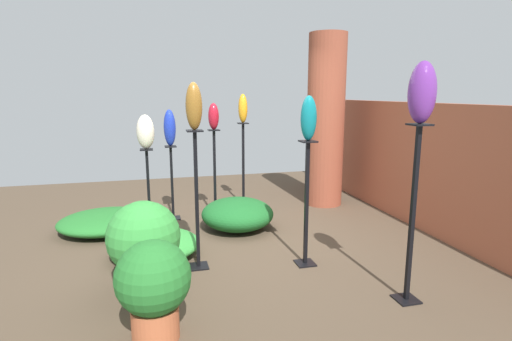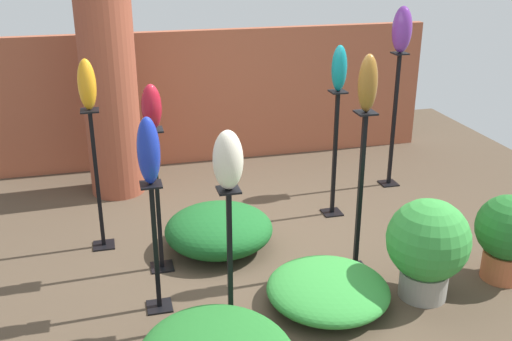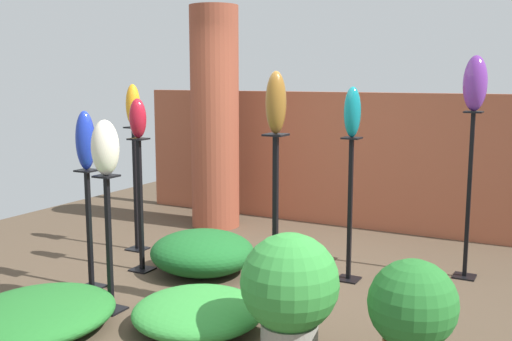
{
  "view_description": "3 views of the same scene",
  "coord_description": "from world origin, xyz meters",
  "px_view_note": "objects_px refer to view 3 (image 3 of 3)",
  "views": [
    {
      "loc": [
        4.62,
        -0.97,
        1.81
      ],
      "look_at": [
        -0.27,
        0.31,
        0.82
      ],
      "focal_mm": 28.0,
      "sensor_mm": 36.0,
      "label": 1
    },
    {
      "loc": [
        -1.34,
        -4.83,
        2.78
      ],
      "look_at": [
        -0.07,
        0.18,
        0.73
      ],
      "focal_mm": 42.0,
      "sensor_mm": 36.0,
      "label": 2
    },
    {
      "loc": [
        2.62,
        -4.57,
        1.87
      ],
      "look_at": [
        0.11,
        0.15,
        1.03
      ],
      "focal_mm": 42.0,
      "sensor_mm": 36.0,
      "label": 3
    }
  ],
  "objects_px": {
    "art_vase_amber": "(133,105)",
    "pedestal_teal": "(350,215)",
    "brick_pillar": "(215,118)",
    "art_vase_teal": "(352,112)",
    "pedestal_ivory": "(109,250)",
    "potted_plant_front_right": "(412,312)",
    "art_vase_bronze": "(276,103)",
    "pedestal_amber": "(136,194)",
    "art_vase_ivory": "(105,148)",
    "art_vase_ruby": "(138,118)",
    "art_vase_violet": "(475,83)",
    "art_vase_cobalt": "(85,140)",
    "pedestal_cobalt": "(90,235)",
    "pedestal_violet": "(469,202)",
    "pedestal_bronze": "(275,235)",
    "potted_plant_front_left": "(290,289)",
    "pedestal_ruby": "(141,211)"
  },
  "relations": [
    {
      "from": "pedestal_violet",
      "to": "art_vase_violet",
      "type": "bearing_deg",
      "value": 0.0
    },
    {
      "from": "art_vase_violet",
      "to": "art_vase_bronze",
      "type": "bearing_deg",
      "value": -124.08
    },
    {
      "from": "pedestal_amber",
      "to": "potted_plant_front_right",
      "type": "distance_m",
      "value": 3.63
    },
    {
      "from": "art_vase_ruby",
      "to": "potted_plant_front_left",
      "type": "height_order",
      "value": "art_vase_ruby"
    },
    {
      "from": "art_vase_cobalt",
      "to": "art_vase_violet",
      "type": "height_order",
      "value": "art_vase_violet"
    },
    {
      "from": "art_vase_amber",
      "to": "art_vase_cobalt",
      "type": "bearing_deg",
      "value": -70.18
    },
    {
      "from": "pedestal_amber",
      "to": "art_vase_cobalt",
      "type": "xyz_separation_m",
      "value": [
        0.41,
        -1.15,
        0.71
      ]
    },
    {
      "from": "pedestal_ruby",
      "to": "art_vase_bronze",
      "type": "relative_size",
      "value": 2.79
    },
    {
      "from": "pedestal_cobalt",
      "to": "art_vase_bronze",
      "type": "bearing_deg",
      "value": 5.45
    },
    {
      "from": "art_vase_cobalt",
      "to": "pedestal_amber",
      "type": "bearing_deg",
      "value": 109.82
    },
    {
      "from": "art_vase_amber",
      "to": "pedestal_teal",
      "type": "bearing_deg",
      "value": 3.36
    },
    {
      "from": "art_vase_ruby",
      "to": "art_vase_violet",
      "type": "xyz_separation_m",
      "value": [
        2.82,
        1.26,
        0.33
      ]
    },
    {
      "from": "pedestal_ruby",
      "to": "pedestal_amber",
      "type": "xyz_separation_m",
      "value": [
        -0.5,
        0.54,
        0.02
      ]
    },
    {
      "from": "art_vase_teal",
      "to": "art_vase_ivory",
      "type": "distance_m",
      "value": 2.17
    },
    {
      "from": "pedestal_violet",
      "to": "potted_plant_front_left",
      "type": "distance_m",
      "value": 2.38
    },
    {
      "from": "pedestal_ruby",
      "to": "art_vase_teal",
      "type": "relative_size",
      "value": 2.87
    },
    {
      "from": "pedestal_cobalt",
      "to": "art_vase_teal",
      "type": "bearing_deg",
      "value": 33.29
    },
    {
      "from": "pedestal_bronze",
      "to": "pedestal_violet",
      "type": "relative_size",
      "value": 0.93
    },
    {
      "from": "art_vase_amber",
      "to": "potted_plant_front_right",
      "type": "xyz_separation_m",
      "value": [
        3.33,
        -1.43,
        -1.14
      ]
    },
    {
      "from": "brick_pillar",
      "to": "art_vase_teal",
      "type": "bearing_deg",
      "value": -28.36
    },
    {
      "from": "pedestal_cobalt",
      "to": "art_vase_ivory",
      "type": "distance_m",
      "value": 1.04
    },
    {
      "from": "potted_plant_front_right",
      "to": "art_vase_bronze",
      "type": "bearing_deg",
      "value": 158.82
    },
    {
      "from": "pedestal_bronze",
      "to": "art_vase_amber",
      "type": "distance_m",
      "value": 2.54
    },
    {
      "from": "potted_plant_front_right",
      "to": "art_vase_violet",
      "type": "bearing_deg",
      "value": 90.35
    },
    {
      "from": "pedestal_teal",
      "to": "pedestal_ruby",
      "type": "xyz_separation_m",
      "value": [
        -1.87,
        -0.68,
        -0.02
      ]
    },
    {
      "from": "pedestal_bronze",
      "to": "pedestal_violet",
      "type": "height_order",
      "value": "pedestal_violet"
    },
    {
      "from": "pedestal_bronze",
      "to": "art_vase_ivory",
      "type": "relative_size",
      "value": 3.35
    },
    {
      "from": "pedestal_violet",
      "to": "art_vase_amber",
      "type": "distance_m",
      "value": 3.5
    },
    {
      "from": "art_vase_ruby",
      "to": "art_vase_violet",
      "type": "relative_size",
      "value": 0.75
    },
    {
      "from": "pedestal_violet",
      "to": "art_vase_teal",
      "type": "bearing_deg",
      "value": -148.11
    },
    {
      "from": "art_vase_ruby",
      "to": "art_vase_amber",
      "type": "bearing_deg",
      "value": 132.76
    },
    {
      "from": "brick_pillar",
      "to": "pedestal_ivory",
      "type": "height_order",
      "value": "brick_pillar"
    },
    {
      "from": "brick_pillar",
      "to": "pedestal_cobalt",
      "type": "bearing_deg",
      "value": -84.92
    },
    {
      "from": "pedestal_bronze",
      "to": "pedestal_ivory",
      "type": "bearing_deg",
      "value": -158.36
    },
    {
      "from": "pedestal_ruby",
      "to": "pedestal_violet",
      "type": "bearing_deg",
      "value": 24.16
    },
    {
      "from": "art_vase_ruby",
      "to": "pedestal_amber",
      "type": "bearing_deg",
      "value": 132.76
    },
    {
      "from": "pedestal_amber",
      "to": "art_vase_ivory",
      "type": "bearing_deg",
      "value": -57.73
    },
    {
      "from": "pedestal_teal",
      "to": "art_vase_violet",
      "type": "bearing_deg",
      "value": 31.89
    },
    {
      "from": "pedestal_ivory",
      "to": "art_vase_cobalt",
      "type": "xyz_separation_m",
      "value": [
        -0.51,
        0.32,
        0.82
      ]
    },
    {
      "from": "potted_plant_front_right",
      "to": "potted_plant_front_left",
      "type": "xyz_separation_m",
      "value": [
        -0.8,
        -0.08,
        0.04
      ]
    },
    {
      "from": "art_vase_violet",
      "to": "art_vase_ivory",
      "type": "height_order",
      "value": "art_vase_violet"
    },
    {
      "from": "pedestal_teal",
      "to": "art_vase_ruby",
      "type": "relative_size",
      "value": 3.57
    },
    {
      "from": "potted_plant_front_left",
      "to": "pedestal_cobalt",
      "type": "bearing_deg",
      "value": 170.28
    },
    {
      "from": "pedestal_cobalt",
      "to": "art_vase_bronze",
      "type": "height_order",
      "value": "art_vase_bronze"
    },
    {
      "from": "art_vase_cobalt",
      "to": "art_vase_ivory",
      "type": "relative_size",
      "value": 1.18
    },
    {
      "from": "pedestal_cobalt",
      "to": "art_vase_teal",
      "type": "height_order",
      "value": "art_vase_teal"
    },
    {
      "from": "art_vase_ivory",
      "to": "art_vase_bronze",
      "type": "bearing_deg",
      "value": 21.64
    },
    {
      "from": "pedestal_ivory",
      "to": "art_vase_violet",
      "type": "distance_m",
      "value": 3.5
    },
    {
      "from": "pedestal_bronze",
      "to": "art_vase_ivory",
      "type": "distance_m",
      "value": 1.48
    },
    {
      "from": "art_vase_bronze",
      "to": "art_vase_cobalt",
      "type": "bearing_deg",
      "value": -174.55
    }
  ]
}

